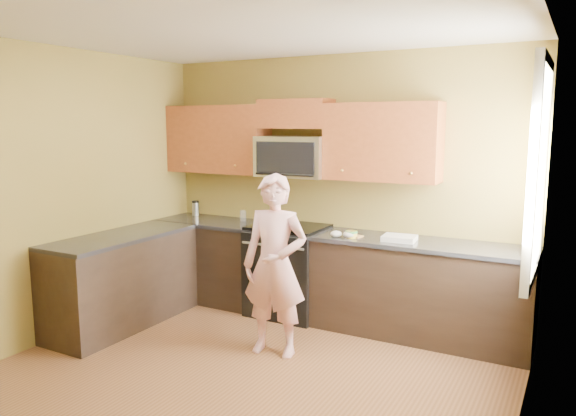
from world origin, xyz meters
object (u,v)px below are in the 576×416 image
Objects in this scene: butter_tub at (351,238)px; travel_mug at (196,215)px; stove at (288,270)px; frying_pan at (282,227)px; microwave at (294,177)px; woman at (275,265)px.

travel_mug reaches higher than butter_tub.
stove is 1.98× the size of frying_pan.
frying_pan is 0.76m from butter_tub.
woman is at bearing -70.32° from microwave.
microwave reaches higher than frying_pan.
microwave is 0.48× the size of woman.
woman reaches higher than frying_pan.
woman is 13.80× the size of butter_tub.
butter_tub is at bearing -0.87° from frying_pan.
butter_tub is (0.37, 0.83, 0.13)m from woman.
frying_pan is 1.39m from travel_mug.
frying_pan is 2.76× the size of travel_mug.
frying_pan reaches higher than stove.
stove is 1.25× the size of microwave.
travel_mug is at bearing 171.52° from butter_tub.
woman is 3.29× the size of frying_pan.
microwave is at bearing 86.96° from frying_pan.
travel_mug is (-2.12, 0.32, -0.00)m from butter_tub.
microwave reaches higher than butter_tub.
microwave is (0.00, 0.12, 0.97)m from stove.
stove is 5.46× the size of travel_mug.
woman is at bearing -33.20° from travel_mug.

